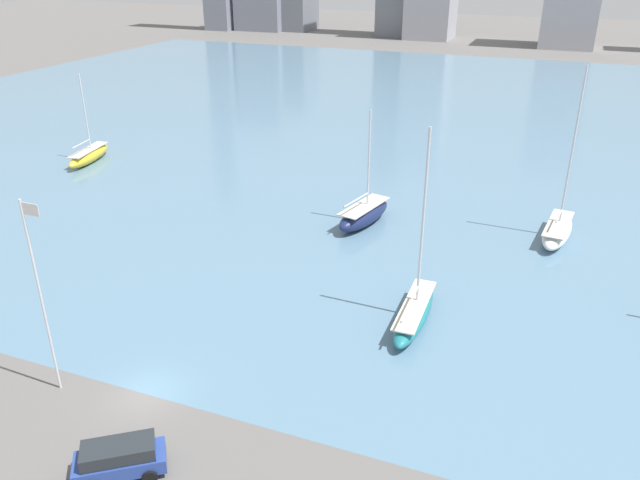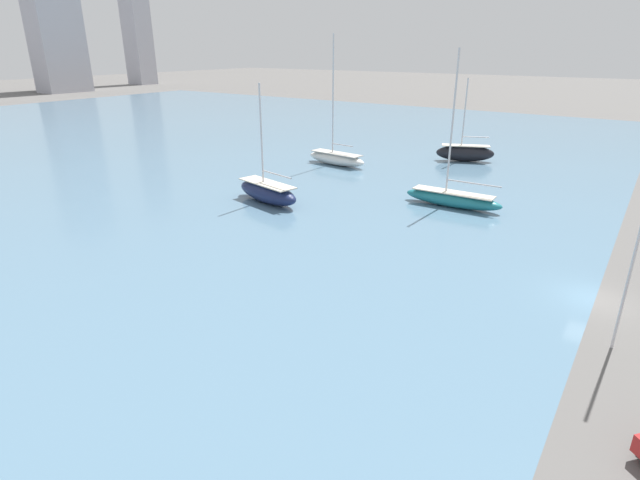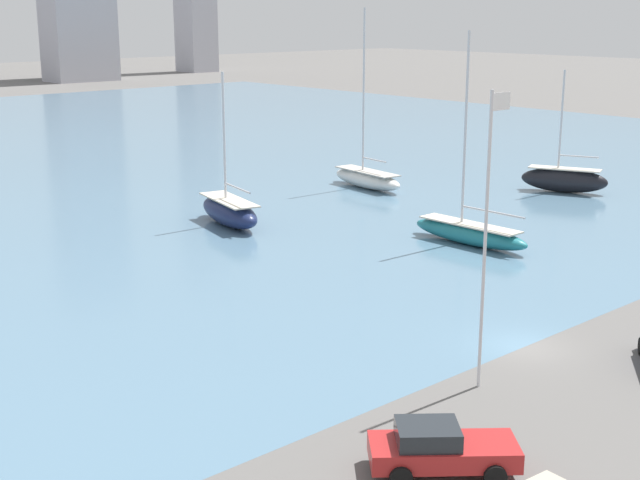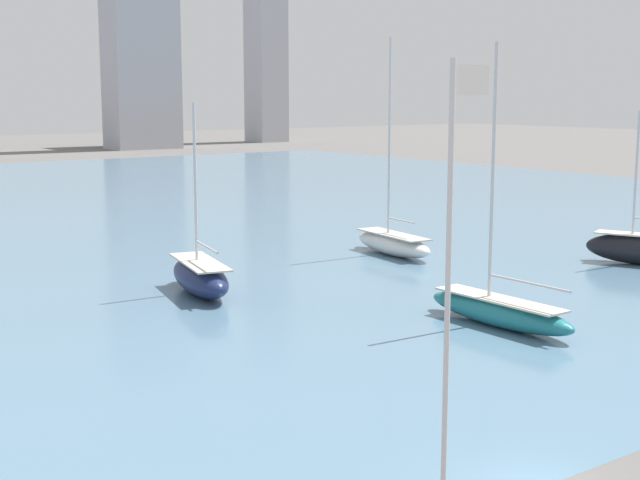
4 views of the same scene
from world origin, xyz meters
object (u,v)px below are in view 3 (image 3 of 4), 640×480
object	(u,v)px
sailboat_navy	(229,211)
sailboat_white	(367,178)
flag_pole	(486,232)
sailboat_black	(564,179)
sailboat_teal	(469,232)
parked_pickup_red	(440,448)

from	to	relation	value
sailboat_navy	sailboat_white	bearing A→B (deg)	23.52
flag_pole	sailboat_black	xyz separation A→B (m)	(38.71, 21.13, -5.56)
flag_pole	sailboat_teal	bearing A→B (deg)	39.72
flag_pole	sailboat_navy	size ratio (longest dim) A/B	1.11
sailboat_black	flag_pole	bearing A→B (deg)	-174.32
sailboat_navy	sailboat_white	size ratio (longest dim) A/B	0.71
flag_pole	sailboat_teal	distance (m)	24.59
flag_pole	parked_pickup_red	world-z (taller)	flag_pole
sailboat_black	parked_pickup_red	world-z (taller)	sailboat_black
sailboat_navy	parked_pickup_red	size ratio (longest dim) A/B	2.16
sailboat_black	sailboat_navy	size ratio (longest dim) A/B	0.94
sailboat_teal	parked_pickup_red	distance (m)	31.49
sailboat_black	sailboat_teal	bearing A→B (deg)	173.13
sailboat_white	parked_pickup_red	xyz separation A→B (m)	(-34.16, -37.65, -0.03)
sailboat_teal	sailboat_white	bearing A→B (deg)	63.80
sailboat_teal	sailboat_white	xyz separation A→B (m)	(8.96, 18.77, 0.06)
sailboat_black	sailboat_navy	distance (m)	30.62
sailboat_navy	sailboat_white	distance (m)	18.02
sailboat_white	sailboat_navy	bearing A→B (deg)	-162.89
sailboat_teal	sailboat_white	world-z (taller)	sailboat_white
parked_pickup_red	flag_pole	bearing A→B (deg)	-21.84
flag_pole	sailboat_white	distance (m)	44.04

